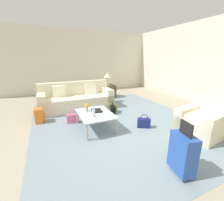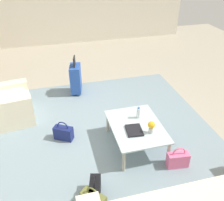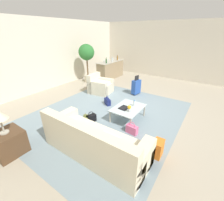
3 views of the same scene
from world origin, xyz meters
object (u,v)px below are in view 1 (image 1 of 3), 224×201
handbag_navy (144,123)px  side_table (108,91)px  coffee_table (95,115)px  handbag_pink (73,118)px  coffee_table_book (97,111)px  backpack_orange (39,116)px  water_bottle (94,113)px  flower_vase (87,107)px  armchair (203,122)px  table_lamp (107,75)px  suitcase_blue (183,153)px  handbag_olive (112,108)px  handbag_black (113,109)px  couch (77,100)px

handbag_navy → side_table: bearing=173.5°
coffee_table → handbag_pink: bearing=-142.5°
coffee_table_book → handbag_navy: size_ratio=0.81×
coffee_table → backpack_orange: bearing=-127.8°
water_bottle → flower_vase: size_ratio=1.00×
armchair → table_lamp: size_ratio=1.90×
flower_vase → suitcase_blue: (2.22, 0.85, -0.17)m
armchair → suitcase_blue: 1.63m
side_table → handbag_olive: size_ratio=1.69×
handbag_olive → backpack_orange: backpack_orange is taller
handbag_olive → coffee_table: bearing=-42.6°
armchair → coffee_table_book: size_ratio=3.56×
armchair → handbag_olive: bearing=-150.6°
coffee_table_book → suitcase_blue: (2.12, 0.62, -0.06)m
handbag_black → handbag_navy: bearing=13.0°
side_table → handbag_pink: size_ratio=1.69×
handbag_olive → handbag_navy: size_ratio=1.00×
handbag_black → handbag_navy: same height
backpack_orange → table_lamp: bearing=122.8°
water_bottle → suitcase_blue: 1.97m
handbag_pink → handbag_olive: 1.40m
coffee_table_book → backpack_orange: bearing=-117.3°
couch → handbag_olive: size_ratio=6.80×
side_table → handbag_pink: bearing=-41.6°
coffee_table_book → handbag_black: bearing=137.3°
flower_vase → handbag_black: size_ratio=0.57×
coffee_table_book → flower_vase: 0.27m
handbag_black → backpack_orange: backpack_orange is taller
coffee_table_book → handbag_pink: size_ratio=0.81×
coffee_table_book → table_lamp: (-2.68, 1.42, 0.55)m
handbag_pink → backpack_orange: (-0.41, -0.83, 0.06)m
coffee_table → handbag_black: coffee_table is taller
handbag_navy → handbag_pink: bearing=-123.7°
water_bottle → armchair: bearing=64.3°
handbag_olive → coffee_table_book: bearing=-43.7°
armchair → side_table: (-4.09, -0.67, -0.02)m
couch → suitcase_blue: (3.80, 0.80, 0.05)m
side_table → table_lamp: bearing=0.0°
side_table → suitcase_blue: bearing=-9.5°
coffee_table → handbag_pink: (-0.59, -0.46, -0.23)m
handbag_black → table_lamp: bearing=161.7°
handbag_black → backpack_orange: size_ratio=0.89×
water_bottle → handbag_black: bearing=136.8°
side_table → handbag_olive: bearing=-18.4°
side_table → table_lamp: (0.00, 0.00, 0.70)m
handbag_navy → coffee_table_book: bearing=-119.0°
couch → coffee_table_book: 1.69m
water_bottle → coffee_table_book: water_bottle is taller
handbag_olive → backpack_orange: (-0.03, -2.18, 0.06)m
coffee_table_book → suitcase_blue: size_ratio=0.34×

